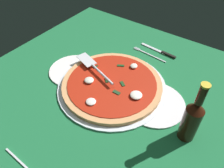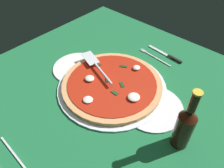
{
  "view_description": "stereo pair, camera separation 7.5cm",
  "coord_description": "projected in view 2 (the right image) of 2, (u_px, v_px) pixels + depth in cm",
  "views": [
    {
      "loc": [
        36.6,
        -48.94,
        64.5
      ],
      "look_at": [
        -0.89,
        3.77,
        2.16
      ],
      "focal_mm": 35.17,
      "sensor_mm": 36.0,
      "label": 1
    },
    {
      "loc": [
        42.47,
        -44.22,
        64.5
      ],
      "look_at": [
        -0.89,
        3.77,
        2.16
      ],
      "focal_mm": 35.17,
      "sensor_mm": 36.0,
      "label": 2
    }
  ],
  "objects": [
    {
      "name": "pizza_server",
      "position": [
        96.0,
        65.0,
        0.94
      ],
      "size": [
        24.46,
        10.66,
        1.0
      ],
      "rotation": [
        0.0,
        0.0,
        2.82
      ],
      "color": "silver",
      "rests_on": "pizza"
    },
    {
      "name": "place_setting_far",
      "position": [
        162.0,
        57.0,
        1.06
      ],
      "size": [
        20.84,
        13.86,
        1.4
      ],
      "rotation": [
        0.0,
        0.0,
        3.05
      ],
      "color": "white",
      "rests_on": "ground_plane"
    },
    {
      "name": "ground_plane",
      "position": [
        107.0,
        94.0,
        0.89
      ],
      "size": [
        113.29,
        113.29,
        0.8
      ],
      "primitive_type": "cube",
      "color": "#1C683A"
    },
    {
      "name": "dinner_plate_right",
      "position": [
        152.0,
        107.0,
        0.83
      ],
      "size": [
        23.29,
        23.29,
        1.0
      ],
      "primitive_type": "cylinder",
      "color": "white",
      "rests_on": "ground_plane"
    },
    {
      "name": "beer_bottle",
      "position": [
        185.0,
        126.0,
        0.66
      ],
      "size": [
        5.66,
        5.66,
        24.37
      ],
      "color": "#35170C",
      "rests_on": "ground_plane"
    },
    {
      "name": "dinner_plate_left",
      "position": [
        77.0,
        68.0,
        1.0
      ],
      "size": [
        21.9,
        21.9,
        1.0
      ],
      "primitive_type": "cylinder",
      "color": "white",
      "rests_on": "ground_plane"
    },
    {
      "name": "place_setting_near",
      "position": [
        6.0,
        162.0,
        0.68
      ],
      "size": [
        21.39,
        13.54,
        1.4
      ],
      "rotation": [
        0.0,
        0.0,
        -0.03
      ],
      "color": "silver",
      "rests_on": "ground_plane"
    },
    {
      "name": "pizza_pan",
      "position": [
        112.0,
        87.0,
        0.91
      ],
      "size": [
        44.79,
        44.79,
        1.16
      ],
      "primitive_type": "cylinder",
      "color": "silver",
      "rests_on": "ground_plane"
    },
    {
      "name": "pizza",
      "position": [
        112.0,
        84.0,
        0.9
      ],
      "size": [
        40.95,
        40.95,
        3.39
      ],
      "color": "tan",
      "rests_on": "pizza_pan"
    }
  ]
}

